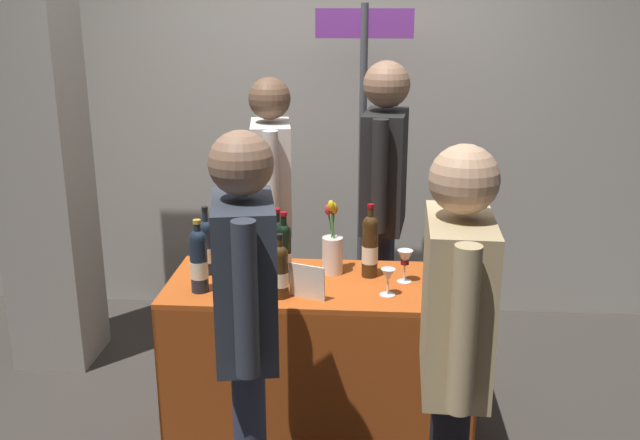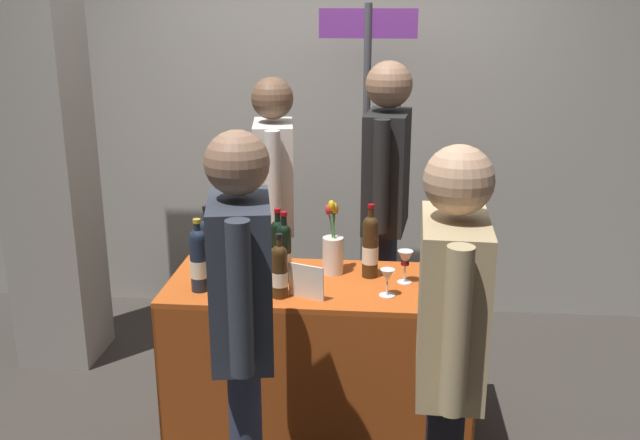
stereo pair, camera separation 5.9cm
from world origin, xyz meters
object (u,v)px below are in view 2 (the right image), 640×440
taster_foreground_right (450,338)px  tasting_table (320,334)px  flower_vase (333,250)px  featured_wine_bottle (433,251)px  wine_glass_mid (405,260)px  vendor_presenter (274,198)px  wine_glass_near_vendor (387,277)px  booth_signpost (366,141)px  concrete_pillar (42,118)px  display_bottle_0 (234,241)px

taster_foreground_right → tasting_table: bearing=32.2°
flower_vase → featured_wine_bottle: bearing=-7.2°
flower_vase → taster_foreground_right: 1.11m
wine_glass_mid → vendor_presenter: vendor_presenter is taller
wine_glass_mid → flower_vase: 0.35m
flower_vase → vendor_presenter: 0.71m
featured_wine_bottle → wine_glass_near_vendor: bearing=-136.3°
booth_signpost → vendor_presenter: bearing=-145.6°
vendor_presenter → taster_foreground_right: vendor_presenter is taller
wine_glass_near_vendor → wine_glass_mid: size_ratio=0.80×
concrete_pillar → wine_glass_near_vendor: bearing=-23.3°
featured_wine_bottle → wine_glass_mid: bearing=-165.5°
concrete_pillar → booth_signpost: bearing=12.1°
tasting_table → featured_wine_bottle: 0.66m
concrete_pillar → vendor_presenter: 1.34m
wine_glass_near_vendor → concrete_pillar: bearing=156.7°
display_bottle_0 → wine_glass_mid: (0.82, -0.15, -0.02)m
tasting_table → vendor_presenter: vendor_presenter is taller
wine_glass_near_vendor → flower_vase: flower_vase is taller
tasting_table → flower_vase: (0.05, 0.12, 0.38)m
concrete_pillar → taster_foreground_right: (2.10, -1.57, -0.45)m
featured_wine_bottle → vendor_presenter: size_ratio=0.21×
booth_signpost → wine_glass_mid: bearing=-78.1°
flower_vase → vendor_presenter: size_ratio=0.22×
wine_glass_near_vendor → display_bottle_0: bearing=157.4°
featured_wine_bottle → wine_glass_mid: size_ratio=2.24×
featured_wine_bottle → display_bottle_0: 0.95m
concrete_pillar → featured_wine_bottle: (2.10, -0.62, -0.48)m
display_bottle_0 → booth_signpost: (0.61, 0.88, 0.34)m
tasting_table → flower_vase: 0.40m
flower_vase → vendor_presenter: vendor_presenter is taller
featured_wine_bottle → flower_vase: 0.47m
flower_vase → display_bottle_0: bearing=173.5°
concrete_pillar → tasting_table: size_ratio=2.02×
concrete_pillar → display_bottle_0: 1.35m
taster_foreground_right → booth_signpost: 2.00m
flower_vase → wine_glass_mid: bearing=-15.0°
tasting_table → wine_glass_mid: wine_glass_mid is taller
wine_glass_near_vendor → vendor_presenter: (-0.63, 0.85, 0.11)m
featured_wine_bottle → flower_vase: (-0.46, 0.06, -0.03)m
flower_vase → taster_foreground_right: (0.46, -1.01, 0.06)m
concrete_pillar → wine_glass_mid: concrete_pillar is taller
wine_glass_mid → featured_wine_bottle: bearing=14.5°
display_bottle_0 → taster_foreground_right: (0.95, -1.07, 0.05)m
wine_glass_mid → vendor_presenter: bearing=135.7°
flower_vase → vendor_presenter: (-0.37, 0.60, 0.08)m
taster_foreground_right → wine_glass_near_vendor: bearing=17.2°
concrete_pillar → display_bottle_0: concrete_pillar is taller
flower_vase → booth_signpost: 1.01m
concrete_pillar → booth_signpost: (1.76, 0.38, -0.17)m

